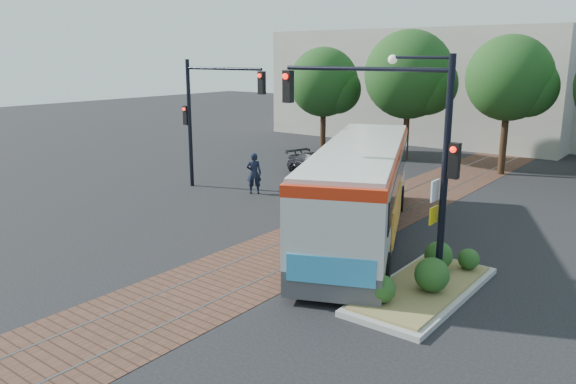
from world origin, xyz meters
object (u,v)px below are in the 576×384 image
traffic_island (426,281)px  signal_pole_main (402,134)px  city_bus (361,186)px  signal_pole_left (206,107)px  parked_car (321,166)px  officer (254,173)px

traffic_island → signal_pole_main: size_ratio=0.87×
city_bus → signal_pole_main: bearing=-69.6°
traffic_island → signal_pole_left: signal_pole_left is taller
signal_pole_main → signal_pole_left: signal_pole_main is taller
signal_pole_left → signal_pole_main: bearing=-21.4°
signal_pole_main → parked_car: signal_pole_main is taller
parked_car → signal_pole_main: bearing=-120.4°
traffic_island → signal_pole_main: 3.95m
signal_pole_main → signal_pole_left: (-12.23, 4.80, -0.29)m
traffic_island → officer: 12.26m
parked_car → city_bus: bearing=-120.9°
traffic_island → officer: bearing=153.0°
signal_pole_main → officer: bearing=151.2°
city_bus → signal_pole_left: bearing=145.2°
signal_pole_left → parked_car: bearing=61.8°
officer → traffic_island: bearing=113.1°
officer → parked_car: bearing=-136.7°
city_bus → parked_car: size_ratio=2.77×
city_bus → officer: bearing=136.8°
city_bus → parked_car: (-6.48, 7.09, -1.17)m
city_bus → parked_car: city_bus is taller
city_bus → officer: size_ratio=6.39×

